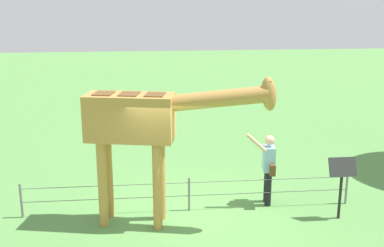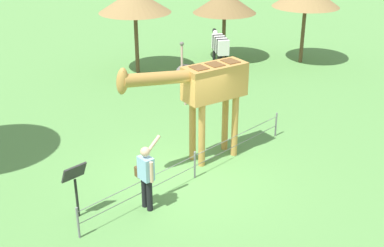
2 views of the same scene
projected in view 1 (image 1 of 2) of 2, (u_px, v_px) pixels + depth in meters
name	position (u px, v px, depth m)	size (l,w,h in m)	color
ground_plane	(190.00, 213.00, 10.31)	(60.00, 60.00, 0.00)	#568E47
giraffe	(145.00, 124.00, 9.35)	(3.68, 1.22, 3.07)	#BC8942
visitor	(268.00, 165.00, 10.56)	(0.69, 0.59, 1.68)	black
info_sign	(342.00, 175.00, 9.85)	(0.56, 0.21, 1.32)	black
wire_fence	(189.00, 193.00, 10.36)	(7.05, 0.05, 0.75)	slate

